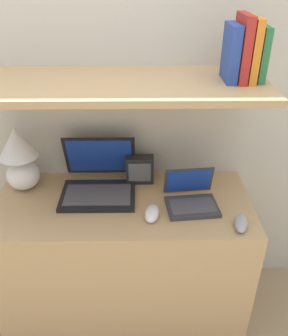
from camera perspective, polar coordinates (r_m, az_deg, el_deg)
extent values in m
cube|color=beige|center=(1.75, -3.48, 12.95)|extent=(6.00, 0.05, 2.40)
cube|color=tan|center=(1.90, -3.08, -14.73)|extent=(1.19, 0.53, 0.76)
cube|color=beige|center=(1.95, -3.02, -3.36)|extent=(1.19, 0.04, 1.28)
cube|color=tan|center=(1.47, -4.00, 13.27)|extent=(1.19, 0.47, 0.03)
ellipsoid|color=white|center=(1.81, -18.77, -1.06)|extent=(0.16, 0.16, 0.14)
cylinder|color=tan|center=(1.77, -19.24, 1.35)|extent=(0.02, 0.02, 0.03)
cone|color=silver|center=(1.73, -19.73, 3.92)|extent=(0.18, 0.18, 0.15)
cube|color=black|center=(1.69, -7.37, -4.38)|extent=(0.35, 0.25, 0.02)
cube|color=#47474C|center=(1.68, -7.43, -4.25)|extent=(0.31, 0.17, 0.00)
cube|color=black|center=(1.76, -7.10, 1.95)|extent=(0.35, 0.08, 0.23)
cube|color=navy|center=(1.76, -7.11, 1.92)|extent=(0.31, 0.07, 0.20)
cube|color=#333338|center=(1.62, 7.73, -6.20)|extent=(0.24, 0.18, 0.02)
cube|color=#47474C|center=(1.61, 7.81, -6.01)|extent=(0.21, 0.13, 0.00)
cube|color=#333338|center=(1.65, 7.14, -1.94)|extent=(0.23, 0.06, 0.14)
cube|color=navy|center=(1.65, 7.18, -2.01)|extent=(0.21, 0.05, 0.12)
ellipsoid|color=white|center=(1.55, 1.27, -7.31)|extent=(0.08, 0.13, 0.04)
ellipsoid|color=#99999E|center=(1.55, 15.29, -8.51)|extent=(0.08, 0.13, 0.04)
cube|color=black|center=(1.76, -0.70, -0.21)|extent=(0.14, 0.06, 0.14)
cube|color=#59595B|center=(1.73, -0.70, -0.75)|extent=(0.11, 0.00, 0.10)
cube|color=#2D7042|center=(1.51, 18.20, 17.02)|extent=(0.03, 0.13, 0.21)
cube|color=orange|center=(1.50, 16.85, 17.70)|extent=(0.03, 0.16, 0.24)
cube|color=#A82823|center=(1.48, 15.44, 18.02)|extent=(0.03, 0.17, 0.25)
cube|color=#284293|center=(1.48, 13.76, 17.49)|extent=(0.04, 0.15, 0.21)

